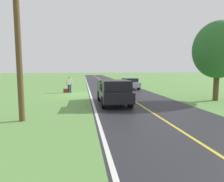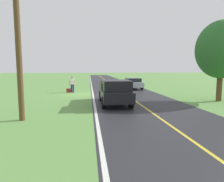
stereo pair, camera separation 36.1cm
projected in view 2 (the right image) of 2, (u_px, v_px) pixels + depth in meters
The scene contains 10 objects.
ground_plane at pixel (82, 94), 20.24m from camera, with size 200.00×200.00×0.00m, color #609347.
road_surface at pixel (125, 94), 20.76m from camera, with size 7.05×120.00×0.00m, color #28282D.
lane_edge_line at pixel (93, 94), 20.37m from camera, with size 0.16×117.60×0.00m, color silver.
lane_centre_line at pixel (125, 93), 20.76m from camera, with size 0.14×117.60×0.00m, color gold.
hitchhiker_walking at pixel (72, 84), 21.70m from camera, with size 0.62×0.52×1.75m.
suitcase_carried at pixel (69, 90), 21.67m from camera, with size 0.20×0.46×0.44m, color maroon.
pickup_truck_passing at pixel (115, 91), 14.43m from camera, with size 2.11×5.40×1.82m.
tree_far_side_near at pixel (222, 50), 15.55m from camera, with size 3.96×3.96×6.40m.
sedan_near_oncoming at pixel (133, 83), 25.54m from camera, with size 1.93×4.40×1.41m.
utility_pole_roadside at pixel (19, 50), 9.68m from camera, with size 0.28×0.28×7.08m, color brown.
Camera 2 is at (-0.74, 20.30, 2.63)m, focal length 31.63 mm.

